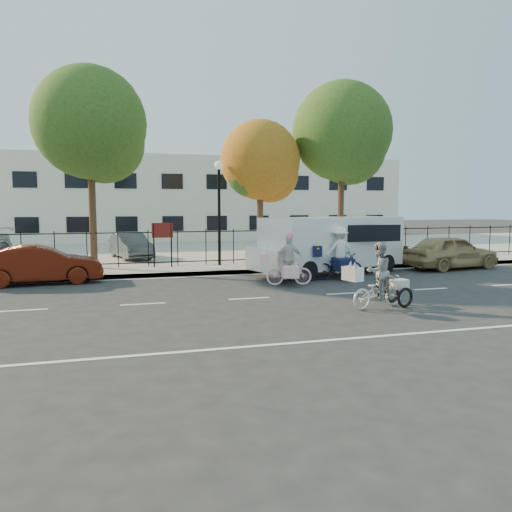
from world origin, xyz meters
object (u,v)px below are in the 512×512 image
object	(u,v)px
unicorn_bike	(288,266)
red_sedan	(41,265)
bull_bike	(339,258)
lot_car_d	(368,240)
zebra_trike	(378,283)
gold_sedan	(451,252)
lamppost	(219,194)
lot_car_c	(131,246)
white_van	(330,243)

from	to	relation	value
unicorn_bike	red_sedan	xyz separation A→B (m)	(-7.99, 2.59, 0.00)
bull_bike	red_sedan	distance (m)	10.35
bull_bike	lot_car_d	size ratio (longest dim) A/B	0.48
zebra_trike	red_sedan	world-z (taller)	zebra_trike
lot_car_d	gold_sedan	bearing A→B (deg)	-60.62
red_sedan	lot_car_d	bearing A→B (deg)	-77.25
lamppost	bull_bike	xyz separation A→B (m)	(3.54, -4.09, -2.35)
lamppost	lot_car_c	xyz separation A→B (m)	(-3.52, 3.66, -2.37)
lamppost	white_van	size ratio (longest dim) A/B	0.65
lamppost	zebra_trike	size ratio (longest dim) A/B	2.14
gold_sedan	lot_car_d	bearing A→B (deg)	1.39
zebra_trike	gold_sedan	xyz separation A→B (m)	(6.90, 6.26, 0.05)
white_van	lot_car_d	xyz separation A→B (m)	(4.57, 5.47, -0.35)
lamppost	white_van	bearing A→B (deg)	-35.53
zebra_trike	bull_bike	distance (m)	4.97
bull_bike	red_sedan	world-z (taller)	bull_bike
gold_sedan	bull_bike	bearing A→B (deg)	95.31
red_sedan	lot_car_d	xyz separation A→B (m)	(15.02, 5.05, 0.21)
unicorn_bike	red_sedan	world-z (taller)	unicorn_bike
lot_car_c	lot_car_d	distance (m)	11.93
bull_bike	lot_car_d	xyz separation A→B (m)	(4.83, 6.85, 0.10)
lamppost	zebra_trike	world-z (taller)	lamppost
lot_car_d	zebra_trike	bearing A→B (deg)	-97.51
white_van	red_sedan	world-z (taller)	white_van
zebra_trike	lot_car_d	xyz separation A→B (m)	(5.95, 11.69, 0.20)
lamppost	lot_car_d	size ratio (longest dim) A/B	1.03
red_sedan	zebra_trike	bearing A→B (deg)	-132.04
bull_bike	gold_sedan	size ratio (longest dim) A/B	0.48
gold_sedan	red_sedan	bearing A→B (deg)	80.15
bull_bike	lot_car_c	bearing A→B (deg)	41.98
bull_bike	white_van	size ratio (longest dim) A/B	0.30
white_van	lot_car_d	size ratio (longest dim) A/B	1.59
unicorn_bike	lot_car_c	distance (m)	9.84
lamppost	gold_sedan	world-z (taller)	lamppost
zebra_trike	white_van	size ratio (longest dim) A/B	0.30
red_sedan	gold_sedan	xyz separation A→B (m)	(15.97, -0.37, 0.06)
red_sedan	lot_car_c	world-z (taller)	lot_car_c
unicorn_bike	lot_car_d	size ratio (longest dim) A/B	0.43
gold_sedan	lot_car_d	world-z (taller)	lot_car_d
zebra_trike	bull_bike	size ratio (longest dim) A/B	1.00
lamppost	lot_car_c	world-z (taller)	lamppost
bull_bike	lot_car_c	xyz separation A→B (m)	(-7.06, 7.76, -0.02)
lamppost	zebra_trike	distance (m)	9.58
gold_sedan	lamppost	bearing A→B (deg)	65.49
white_van	gold_sedan	bearing A→B (deg)	-17.35
unicorn_bike	lot_car_d	bearing A→B (deg)	-31.87
bull_bike	lot_car_c	distance (m)	10.49
zebra_trike	lot_car_c	bearing A→B (deg)	11.65
gold_sedan	lot_car_c	xyz separation A→B (m)	(-12.84, 6.34, 0.02)
zebra_trike	lot_car_c	size ratio (longest dim) A/B	0.57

